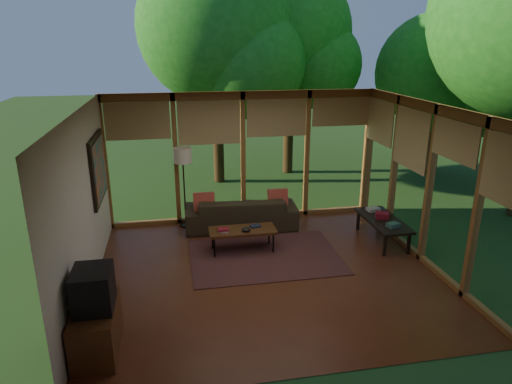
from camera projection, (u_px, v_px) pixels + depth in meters
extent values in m
plane|color=brown|center=(267.00, 273.00, 7.55)|extent=(5.50, 5.50, 0.00)
plane|color=silver|center=(269.00, 109.00, 6.70)|extent=(5.50, 5.50, 0.00)
cube|color=silver|center=(84.00, 207.00, 6.64)|extent=(0.04, 5.00, 2.70)
cube|color=silver|center=(318.00, 271.00, 4.79)|extent=(5.50, 0.04, 2.70)
cube|color=#94612E|center=(243.00, 157.00, 9.45)|extent=(5.50, 0.12, 2.70)
cube|color=#94612E|center=(429.00, 186.00, 7.60)|extent=(0.12, 5.00, 2.70)
plane|color=#23481B|center=(439.00, 148.00, 16.41)|extent=(40.00, 40.00, 0.00)
cylinder|color=#3C2C15|center=(217.00, 85.00, 11.76)|extent=(0.28, 0.28, 5.12)
sphere|color=#166317|center=(215.00, 27.00, 11.31)|extent=(3.89, 3.89, 3.89)
cylinder|color=#3C2C15|center=(289.00, 85.00, 12.68)|extent=(0.28, 0.28, 4.98)
sphere|color=#166317|center=(290.00, 32.00, 12.24)|extent=(3.32, 3.32, 3.32)
cylinder|color=#3C2C15|center=(431.00, 111.00, 12.62)|extent=(0.28, 0.28, 3.63)
sphere|color=#166317|center=(435.00, 73.00, 12.31)|extent=(3.19, 3.19, 3.19)
cube|color=brown|center=(265.00, 256.00, 8.10)|extent=(2.63, 1.86, 0.01)
imported|color=#332919|center=(241.00, 212.00, 9.29)|extent=(2.29, 1.02, 0.65)
cube|color=#9B170E|center=(204.00, 203.00, 9.03)|extent=(0.42, 0.22, 0.44)
cube|color=#9B170E|center=(278.00, 199.00, 9.29)|extent=(0.40, 0.21, 0.42)
cube|color=#A9A299|center=(223.00, 231.00, 8.08)|extent=(0.21, 0.17, 0.03)
cube|color=maroon|center=(223.00, 229.00, 8.07)|extent=(0.19, 0.14, 0.03)
cube|color=black|center=(255.00, 226.00, 8.31)|extent=(0.21, 0.17, 0.03)
ellipsoid|color=black|center=(246.00, 229.00, 8.10)|extent=(0.16, 0.16, 0.07)
cube|color=#552D17|center=(96.00, 329.00, 5.57)|extent=(0.50, 1.00, 0.60)
cube|color=black|center=(93.00, 289.00, 5.40)|extent=(0.45, 0.55, 0.50)
cube|color=#32574D|center=(393.00, 225.00, 8.20)|extent=(0.25, 0.20, 0.08)
cube|color=maroon|center=(382.00, 215.00, 8.62)|extent=(0.29, 0.25, 0.11)
cube|color=#A9A299|center=(373.00, 209.00, 9.00)|extent=(0.26, 0.21, 0.07)
cylinder|color=black|center=(186.00, 225.00, 9.46)|extent=(0.26, 0.26, 0.03)
cylinder|color=black|center=(184.00, 189.00, 9.22)|extent=(0.03, 0.03, 1.52)
cylinder|color=beige|center=(183.00, 155.00, 9.00)|extent=(0.36, 0.36, 0.30)
cube|color=#552D17|center=(243.00, 231.00, 8.20)|extent=(1.20, 0.50, 0.05)
cylinder|color=black|center=(214.00, 248.00, 8.01)|extent=(0.03, 0.03, 0.38)
cylinder|color=black|center=(273.00, 243.00, 8.20)|extent=(0.03, 0.03, 0.38)
cylinder|color=black|center=(213.00, 240.00, 8.35)|extent=(0.03, 0.03, 0.38)
cylinder|color=black|center=(269.00, 235.00, 8.53)|extent=(0.03, 0.03, 0.38)
cube|color=black|center=(383.00, 220.00, 8.60)|extent=(0.60, 1.40, 0.05)
cube|color=black|center=(385.00, 246.00, 8.07)|extent=(0.05, 0.05, 0.40)
cube|color=black|center=(409.00, 244.00, 8.15)|extent=(0.05, 0.05, 0.40)
cube|color=black|center=(358.00, 221.00, 9.19)|extent=(0.05, 0.05, 0.40)
cube|color=black|center=(379.00, 219.00, 9.27)|extent=(0.05, 0.05, 0.40)
cube|color=black|center=(98.00, 168.00, 7.89)|extent=(0.05, 1.35, 1.15)
cube|color=#1B6D7A|center=(100.00, 168.00, 7.90)|extent=(0.02, 1.20, 1.00)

